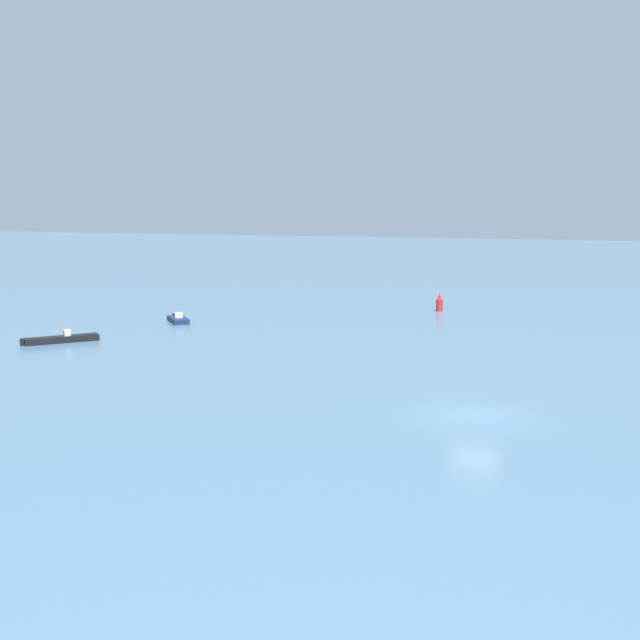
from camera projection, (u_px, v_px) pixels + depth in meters
The scene contains 4 objects.
ground_plane at pixel (476, 416), 43.88m from camera, with size 400.00×400.00×0.00m, color slate.
small_motorboat at pixel (178, 319), 77.08m from camera, with size 3.44×3.73×0.95m.
fishing_skiff at pixel (61, 339), 66.21m from camera, with size 4.69×5.07×1.01m.
channel_buoy_red at pixel (440, 303), 84.59m from camera, with size 0.70×0.70×1.90m.
Camera 1 is at (5.88, -43.07, 11.43)m, focal length 46.28 mm.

